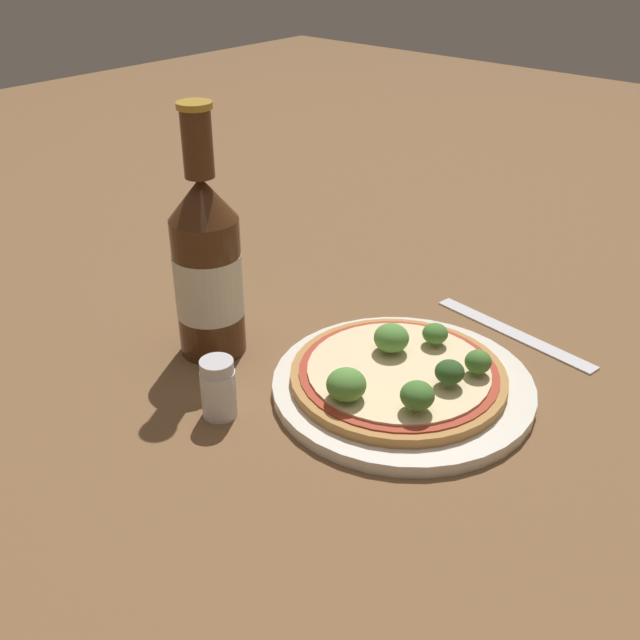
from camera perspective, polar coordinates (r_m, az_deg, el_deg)
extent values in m
plane|color=brown|center=(0.75, 5.96, -4.34)|extent=(3.00, 3.00, 0.00)
cylinder|color=silver|center=(0.72, 6.32, -5.02)|extent=(0.25, 0.25, 0.01)
cylinder|color=#B77F42|center=(0.72, 5.97, -4.28)|extent=(0.21, 0.21, 0.01)
cylinder|color=#A83823|center=(0.72, 6.00, -3.89)|extent=(0.19, 0.19, 0.00)
cylinder|color=beige|center=(0.71, 6.00, -3.81)|extent=(0.17, 0.17, 0.00)
cylinder|color=#89A866|center=(0.66, 7.36, -6.51)|extent=(0.01, 0.01, 0.01)
ellipsoid|color=#477A33|center=(0.65, 7.43, -5.72)|extent=(0.03, 0.03, 0.02)
cylinder|color=#89A866|center=(0.69, 9.78, -4.63)|extent=(0.01, 0.01, 0.01)
ellipsoid|color=#2D5123|center=(0.69, 9.85, -3.92)|extent=(0.03, 0.03, 0.02)
cylinder|color=#89A866|center=(0.75, 8.72, -1.61)|extent=(0.01, 0.01, 0.01)
ellipsoid|color=#477A33|center=(0.75, 8.77, -1.02)|extent=(0.03, 0.03, 0.02)
cylinder|color=#89A866|center=(0.73, 5.23, -2.25)|extent=(0.01, 0.01, 0.01)
ellipsoid|color=#568E3D|center=(0.73, 5.27, -1.49)|extent=(0.03, 0.03, 0.03)
cylinder|color=#89A866|center=(0.71, 11.88, -3.79)|extent=(0.01, 0.01, 0.01)
ellipsoid|color=#477A33|center=(0.71, 11.96, -3.13)|extent=(0.02, 0.02, 0.02)
cylinder|color=#89A866|center=(0.67, 2.00, -5.71)|extent=(0.01, 0.01, 0.01)
ellipsoid|color=#568E3D|center=(0.66, 2.02, -4.94)|extent=(0.04, 0.04, 0.03)
cylinder|color=#472814|center=(0.76, -8.45, 2.51)|extent=(0.07, 0.07, 0.15)
cylinder|color=beige|center=(0.76, -8.47, 2.71)|extent=(0.07, 0.07, 0.07)
cone|color=#472814|center=(0.72, -9.00, 9.15)|extent=(0.07, 0.07, 0.04)
cylinder|color=#472814|center=(0.71, -9.33, 13.13)|extent=(0.03, 0.03, 0.06)
cylinder|color=#B7892D|center=(0.70, -9.57, 15.84)|extent=(0.03, 0.03, 0.01)
cylinder|color=silver|center=(0.69, -7.72, -5.56)|extent=(0.03, 0.03, 0.05)
cylinder|color=silver|center=(0.67, -7.88, -3.53)|extent=(0.03, 0.03, 0.01)
cube|color=silver|center=(0.84, 14.52, -0.93)|extent=(0.05, 0.20, 0.00)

